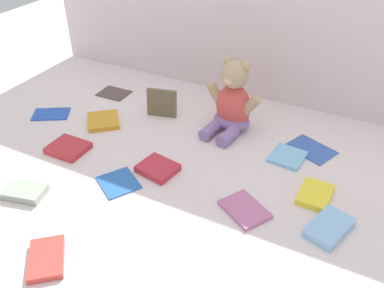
% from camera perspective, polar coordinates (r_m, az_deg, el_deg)
% --- Properties ---
extents(ground_plane, '(3.20, 3.20, 0.00)m').
position_cam_1_polar(ground_plane, '(1.19, 2.12, -1.51)').
color(ground_plane, silver).
extents(backdrop_drape, '(1.68, 0.03, 0.61)m').
position_cam_1_polar(backdrop_drape, '(1.40, 9.99, 17.84)').
color(backdrop_drape, silver).
rests_on(backdrop_drape, ground_plane).
extents(teddy_bear, '(0.19, 0.18, 0.23)m').
position_cam_1_polar(teddy_bear, '(1.27, 5.62, 5.53)').
color(teddy_bear, '#D84C47').
rests_on(teddy_bear, ground_plane).
extents(book_case_0, '(0.08, 0.10, 0.02)m').
position_cam_1_polar(book_case_0, '(1.08, 16.75, -6.76)').
color(book_case_0, yellow).
rests_on(book_case_0, ground_plane).
extents(book_case_1, '(0.11, 0.09, 0.02)m').
position_cam_1_polar(book_case_1, '(1.25, -16.85, -0.53)').
color(book_case_1, red).
rests_on(book_case_1, ground_plane).
extents(book_case_2, '(0.14, 0.13, 0.01)m').
position_cam_1_polar(book_case_2, '(1.01, 7.34, -9.02)').
color(book_case_2, '#BA6594').
rests_on(book_case_2, ground_plane).
extents(book_case_3, '(0.10, 0.04, 0.09)m').
position_cam_1_polar(book_case_3, '(1.35, -4.22, 5.73)').
color(book_case_3, brown).
rests_on(book_case_3, ground_plane).
extents(book_case_4, '(0.11, 0.13, 0.02)m').
position_cam_1_polar(book_case_4, '(1.01, 18.52, -10.94)').
color(book_case_4, '#86B8E7').
rests_on(book_case_4, ground_plane).
extents(book_case_5, '(0.11, 0.09, 0.01)m').
position_cam_1_polar(book_case_5, '(1.53, -10.82, 7.00)').
color(book_case_5, '#503F39').
rests_on(book_case_5, ground_plane).
extents(book_case_6, '(0.14, 0.13, 0.01)m').
position_cam_1_polar(book_case_6, '(1.10, -10.19, -5.24)').
color(book_case_6, '#285EB1').
rests_on(book_case_6, ground_plane).
extents(book_case_7, '(0.14, 0.15, 0.01)m').
position_cam_1_polar(book_case_7, '(1.36, -12.27, 3.19)').
color(book_case_7, orange).
rests_on(book_case_7, ground_plane).
extents(book_case_8, '(0.14, 0.13, 0.01)m').
position_cam_1_polar(book_case_8, '(1.45, -19.05, 4.04)').
color(book_case_8, blue).
rests_on(book_case_8, ground_plane).
extents(book_case_9, '(0.11, 0.10, 0.02)m').
position_cam_1_polar(book_case_9, '(1.12, -4.79, -3.38)').
color(book_case_9, '#BD2937').
rests_on(book_case_9, ground_plane).
extents(book_case_10, '(0.16, 0.14, 0.01)m').
position_cam_1_polar(book_case_10, '(1.25, 16.21, -0.65)').
color(book_case_10, '#3359AF').
rests_on(book_case_10, ground_plane).
extents(book_case_11, '(0.10, 0.10, 0.01)m').
position_cam_1_polar(book_case_11, '(1.20, 13.14, -1.74)').
color(book_case_11, '#79B9E6').
rests_on(book_case_11, ground_plane).
extents(book_case_12, '(0.13, 0.13, 0.02)m').
position_cam_1_polar(book_case_12, '(0.95, -19.60, -14.79)').
color(book_case_12, '#D14037').
rests_on(book_case_12, ground_plane).
extents(book_case_13, '(0.12, 0.09, 0.02)m').
position_cam_1_polar(book_case_13, '(1.13, -22.32, -6.16)').
color(book_case_13, '#97A28F').
rests_on(book_case_13, ground_plane).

